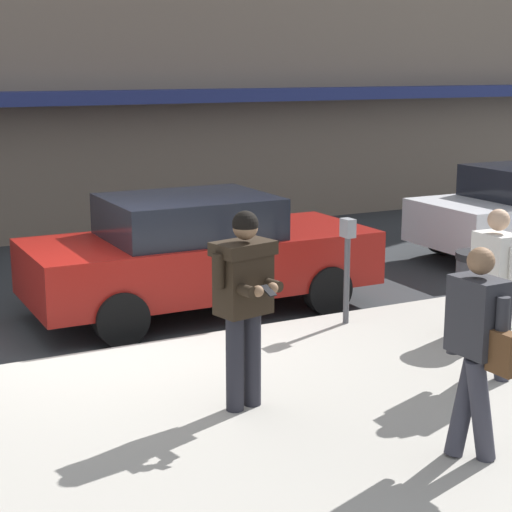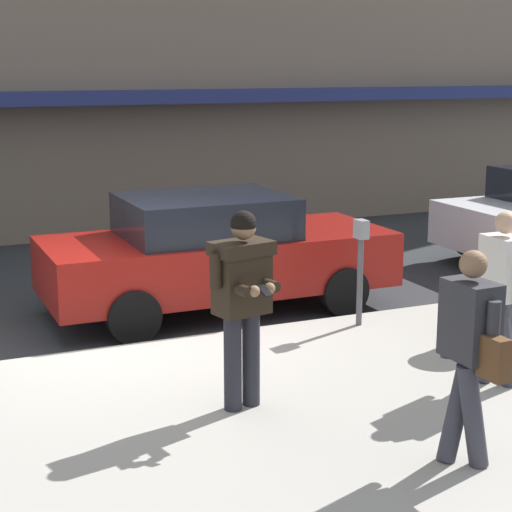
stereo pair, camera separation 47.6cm
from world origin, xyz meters
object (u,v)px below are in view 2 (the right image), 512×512
Objects in this scene: pedestrian_with_bag at (470,346)px; trash_bin at (492,298)px; parked_sedan_mid at (215,252)px; pedestrian_in_light_coat at (502,287)px; man_texting_on_phone at (242,288)px; parking_meter at (360,257)px.

pedestrian_with_bag is 1.74× the size of trash_bin.
pedestrian_in_light_coat is at bearing -70.05° from parked_sedan_mid.
man_texting_on_phone is 1.42× the size of parking_meter.
man_texting_on_phone reaches higher than trash_bin.
parked_sedan_mid is 2.50× the size of man_texting_on_phone.
trash_bin is (2.14, 2.38, -0.47)m from pedestrian_with_bag.
pedestrian_in_light_coat is at bearing 43.72° from pedestrian_with_bag.
pedestrian_with_bag reaches higher than trash_bin.
pedestrian_in_light_coat is (1.42, -3.90, 0.32)m from parked_sedan_mid.
trash_bin is at bearing -47.17° from parking_meter.
pedestrian_with_bag is at bearing -131.94° from trash_bin.
pedestrian_in_light_coat is at bearing -83.79° from parking_meter.
pedestrian_with_bag is at bearing -107.54° from parking_meter.
pedestrian_with_bag is (1.13, -1.73, -0.14)m from man_texting_on_phone.
trash_bin is (2.21, -2.81, -0.16)m from parked_sedan_mid.
man_texting_on_phone is at bearing -141.70° from parking_meter.
pedestrian_with_bag reaches higher than parking_meter.
parked_sedan_mid is 4.16m from pedestrian_in_light_coat.
pedestrian_in_light_coat is (2.48, -0.44, -0.14)m from man_texting_on_phone.
trash_bin is at bearing 11.24° from man_texting_on_phone.
pedestrian_with_bag is 3.67m from parking_meter.
parking_meter is at bearing 38.30° from man_texting_on_phone.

